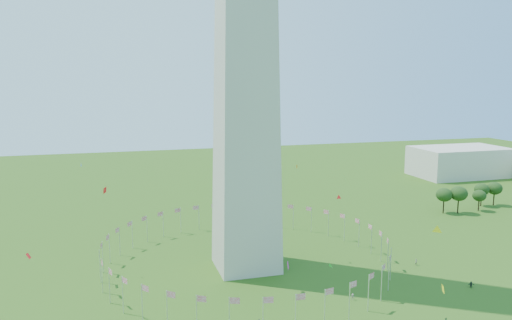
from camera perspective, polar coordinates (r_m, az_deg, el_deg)
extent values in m
cylinder|color=silver|center=(159.50, 13.06, -8.86)|extent=(0.24, 0.24, 9.00)
cylinder|color=silver|center=(165.02, 11.69, -8.19)|extent=(0.24, 0.24, 9.00)
cylinder|color=silver|center=(169.95, 10.09, -7.63)|extent=(0.24, 0.24, 9.00)
cylinder|color=silver|center=(174.19, 8.29, -7.17)|extent=(0.24, 0.24, 9.00)
cylinder|color=silver|center=(177.67, 6.34, -6.80)|extent=(0.24, 0.24, 9.00)
cylinder|color=silver|center=(180.34, 4.28, -6.52)|extent=(0.24, 0.24, 9.00)
cylinder|color=silver|center=(182.14, 2.15, -6.35)|extent=(0.24, 0.24, 9.00)
cylinder|color=silver|center=(183.05, -0.03, -6.26)|extent=(0.24, 0.24, 9.00)
cylinder|color=silver|center=(183.06, -2.23, -6.27)|extent=(0.24, 0.24, 9.00)
cylinder|color=silver|center=(182.16, -4.41, -6.37)|extent=(0.24, 0.24, 9.00)
cylinder|color=silver|center=(180.37, -6.54, -6.56)|extent=(0.24, 0.24, 9.00)
cylinder|color=silver|center=(177.72, -8.60, -6.84)|extent=(0.24, 0.24, 9.00)
cylinder|color=silver|center=(174.24, -10.55, -7.22)|extent=(0.24, 0.24, 9.00)
cylinder|color=silver|center=(170.01, -12.35, -7.70)|extent=(0.24, 0.24, 9.00)
cylinder|color=silver|center=(165.09, -13.95, -8.27)|extent=(0.24, 0.24, 9.00)
cylinder|color=silver|center=(159.58, -15.32, -8.94)|extent=(0.24, 0.24, 9.00)
cylinder|color=silver|center=(153.60, -16.39, -9.71)|extent=(0.24, 0.24, 9.00)
cylinder|color=silver|center=(147.27, -17.11, -10.57)|extent=(0.24, 0.24, 9.00)
cylinder|color=silver|center=(140.75, -17.40, -11.52)|extent=(0.24, 0.24, 9.00)
cylinder|color=silver|center=(134.24, -17.19, -12.54)|extent=(0.24, 0.24, 9.00)
cylinder|color=silver|center=(127.95, -16.41, -13.61)|extent=(0.24, 0.24, 9.00)
cylinder|color=silver|center=(122.11, -14.99, -14.68)|extent=(0.24, 0.24, 9.00)
cylinder|color=silver|center=(116.98, -12.89, -15.69)|extent=(0.24, 0.24, 9.00)
cylinder|color=silver|center=(112.83, -10.13, -16.57)|extent=(0.24, 0.24, 9.00)
cylinder|color=silver|center=(109.90, -6.79, -17.22)|extent=(0.24, 0.24, 9.00)
cylinder|color=silver|center=(108.37, -3.07, -17.57)|extent=(0.24, 0.24, 9.00)
cylinder|color=silver|center=(108.36, 0.80, -17.56)|extent=(0.24, 0.24, 9.00)
cylinder|color=silver|center=(109.86, 4.53, -17.19)|extent=(0.24, 0.24, 9.00)
cylinder|color=silver|center=(112.78, 7.86, -16.52)|extent=(0.24, 0.24, 9.00)
cylinder|color=silver|center=(116.92, 10.62, -15.63)|extent=(0.24, 0.24, 9.00)
cylinder|color=silver|center=(122.03, 12.72, -14.60)|extent=(0.24, 0.24, 9.00)
cylinder|color=silver|center=(127.86, 14.15, -13.52)|extent=(0.24, 0.24, 9.00)
cylinder|color=silver|center=(134.15, 14.93, -12.45)|extent=(0.24, 0.24, 9.00)
cylinder|color=silver|center=(140.66, 15.14, -11.43)|extent=(0.24, 0.24, 9.00)
cylinder|color=silver|center=(147.18, 14.85, -10.48)|extent=(0.24, 0.24, 9.00)
cylinder|color=silver|center=(153.51, 14.13, -9.62)|extent=(0.24, 0.24, 9.00)
cube|color=beige|center=(300.24, 22.22, -0.17)|extent=(50.00, 30.00, 16.00)
imported|color=gray|center=(128.48, 10.99, -15.09)|extent=(1.18, 1.00, 1.59)
imported|color=black|center=(144.13, 23.37, -12.93)|extent=(1.67, 1.06, 1.66)
imported|color=gray|center=(154.62, 17.84, -11.04)|extent=(0.81, 0.84, 1.94)
plane|color=yellow|center=(130.79, 19.99, -7.53)|extent=(1.70, 2.22, 2.71)
plane|color=red|center=(109.22, -16.89, -3.33)|extent=(0.40, 1.67, 1.65)
plane|color=blue|center=(144.67, -19.36, -0.53)|extent=(0.28, 1.40, 1.43)
plane|color=yellow|center=(134.85, -1.63, -6.67)|extent=(1.31, 0.58, 1.43)
plane|color=green|center=(126.65, 10.06, -1.95)|extent=(1.60, 0.79, 1.40)
plane|color=orange|center=(147.86, 4.69, -0.76)|extent=(0.79, 1.02, 1.29)
plane|color=yellow|center=(101.71, 20.59, -13.63)|extent=(0.49, 1.78, 1.73)
plane|color=green|center=(130.64, 8.50, -11.85)|extent=(0.88, 1.35, 1.30)
plane|color=#CC2699|center=(129.26, 3.67, -11.92)|extent=(2.10, 0.44, 2.06)
plane|color=red|center=(145.83, -24.56, -9.95)|extent=(1.01, 1.80, 1.49)
plane|color=red|center=(137.22, 9.45, -4.23)|extent=(1.28, 0.48, 1.21)
ellipsoid|color=#264A18|center=(214.73, 20.67, -4.40)|extent=(6.43, 6.43, 10.05)
ellipsoid|color=#264A18|center=(216.57, 22.12, -4.27)|extent=(6.89, 6.89, 10.76)
ellipsoid|color=#264A18|center=(223.97, 24.13, -4.27)|extent=(5.45, 5.45, 8.52)
ellipsoid|color=#264A18|center=(232.69, 24.36, -3.66)|extent=(6.15, 6.15, 9.61)
ellipsoid|color=#264A18|center=(236.38, 25.57, -3.52)|extent=(6.32, 6.32, 9.88)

